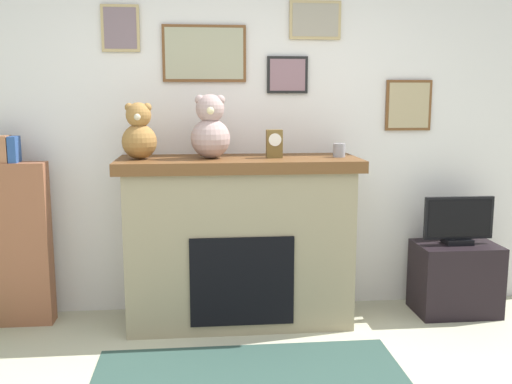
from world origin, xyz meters
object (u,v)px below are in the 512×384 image
bookshelf (14,239)px  candle_jar (339,150)px  fireplace (239,240)px  tv_stand (455,278)px  teddy_bear_cream (210,130)px  mantel_clock (274,144)px  teddy_bear_brown (139,134)px  television (459,222)px

bookshelf → candle_jar: size_ratio=14.08×
fireplace → tv_stand: fireplace is taller
fireplace → tv_stand: 1.66m
teddy_bear_cream → tv_stand: bearing=0.4°
candle_jar → mantel_clock: mantel_clock is taller
mantel_clock → teddy_bear_brown: (-0.92, 0.00, 0.07)m
television → teddy_bear_cream: size_ratio=1.19×
television → fireplace: bearing=179.7°
candle_jar → teddy_bear_brown: (-1.39, -0.00, 0.12)m
television → candle_jar: candle_jar is taller
teddy_bear_brown → teddy_bear_cream: 0.48m
tv_stand → mantel_clock: (-1.37, -0.01, 1.02)m
bookshelf → candle_jar: (2.29, -0.11, 0.61)m
candle_jar → teddy_bear_brown: teddy_bear_brown is taller
television → mantel_clock: size_ratio=2.68×
fireplace → teddy_bear_brown: size_ratio=4.37×
television → teddy_bear_brown: teddy_bear_brown is taller
teddy_bear_cream → teddy_bear_brown: bearing=180.0°
fireplace → mantel_clock: (0.25, -0.02, 0.69)m
candle_jar → fireplace: bearing=178.6°
fireplace → teddy_bear_cream: 0.81m
television → teddy_bear_cream: (-1.82, -0.01, 0.69)m
candle_jar → teddy_bear_brown: 1.39m
fireplace → tv_stand: (1.62, -0.01, -0.33)m
television → tv_stand: bearing=90.0°
bookshelf → teddy_bear_brown: bearing=-7.1°
bookshelf → teddy_bear_brown: size_ratio=3.52×
bookshelf → teddy_bear_cream: size_ratio=3.08×
tv_stand → candle_jar: bearing=-179.3°
fireplace → bookshelf: size_ratio=1.24×
tv_stand → teddy_bear_cream: 2.13m
mantel_clock → tv_stand: bearing=0.5°
teddy_bear_brown → bookshelf: bearing=172.9°
mantel_clock → teddy_bear_cream: size_ratio=0.44×
fireplace → television: fireplace is taller
bookshelf → tv_stand: bearing=-1.8°
tv_stand → teddy_bear_brown: (-2.30, -0.01, 1.10)m
tv_stand → mantel_clock: size_ratio=3.08×
tv_stand → bookshelf: bearing=178.2°
fireplace → mantel_clock: size_ratio=8.63×
fireplace → television: bearing=-0.3°
fireplace → bookshelf: bookshelf is taller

